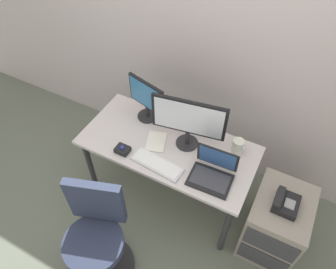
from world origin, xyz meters
TOP-DOWN VIEW (x-y plane):
  - ground_plane at (0.00, 0.00)m, footprint 8.00×8.00m
  - back_wall at (0.00, 0.68)m, footprint 6.00×0.10m
  - desk at (0.00, 0.00)m, footprint 1.41×0.67m
  - file_cabinet at (0.98, -0.03)m, footprint 0.42×0.53m
  - desk_phone at (0.97, -0.04)m, footprint 0.17×0.20m
  - office_chair at (-0.16, -0.82)m, footprint 0.52×0.54m
  - monitor_main at (0.13, 0.08)m, footprint 0.57×0.18m
  - monitor_side at (-0.30, 0.20)m, footprint 0.36×0.18m
  - keyboard at (0.02, -0.22)m, footprint 0.42×0.17m
  - laptop at (0.43, -0.12)m, footprint 0.32×0.27m
  - trackball_mouse at (-0.28, -0.23)m, footprint 0.11×0.09m
  - coffee_mug at (0.51, 0.19)m, footprint 0.10×0.09m
  - paper_notepad at (-0.10, -0.02)m, footprint 0.21×0.24m

SIDE VIEW (x-z plane):
  - ground_plane at x=0.00m, z-range 0.00..0.00m
  - file_cabinet at x=0.98m, z-range 0.00..0.63m
  - office_chair at x=-0.16m, z-range -0.04..0.89m
  - desk at x=0.00m, z-range 0.28..1.01m
  - desk_phone at x=0.97m, z-range 0.62..0.71m
  - paper_notepad at x=-0.10m, z-range 0.73..0.74m
  - keyboard at x=0.02m, z-range 0.73..0.76m
  - trackball_mouse at x=-0.28m, z-range 0.72..0.79m
  - laptop at x=0.43m, z-range 0.67..0.91m
  - coffee_mug at x=0.51m, z-range 0.73..0.85m
  - monitor_side at x=-0.30m, z-range 0.75..1.13m
  - monitor_main at x=0.13m, z-range 0.78..1.23m
  - back_wall at x=0.00m, z-range 0.00..2.80m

